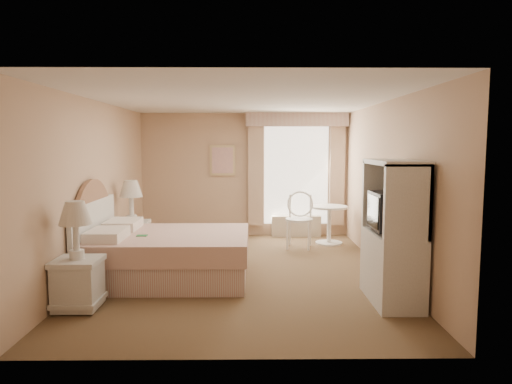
{
  "coord_description": "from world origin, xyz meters",
  "views": [
    {
      "loc": [
        0.13,
        -6.56,
        1.88
      ],
      "look_at": [
        0.2,
        0.3,
        1.15
      ],
      "focal_mm": 32.0,
      "sensor_mm": 36.0,
      "label": 1
    }
  ],
  "objects_px": {
    "nightstand_far": "(132,229)",
    "cafe_chair": "(300,215)",
    "bed": "(162,253)",
    "nightstand_near": "(78,270)",
    "armoire": "(393,244)",
    "round_table": "(329,219)"
  },
  "relations": [
    {
      "from": "nightstand_far",
      "to": "cafe_chair",
      "type": "xyz_separation_m",
      "value": [
        2.85,
        0.77,
        0.11
      ]
    },
    {
      "from": "bed",
      "to": "cafe_chair",
      "type": "xyz_separation_m",
      "value": [
        2.13,
        1.98,
        0.23
      ]
    },
    {
      "from": "nightstand_near",
      "to": "nightstand_far",
      "type": "relative_size",
      "value": 0.97
    },
    {
      "from": "nightstand_near",
      "to": "bed",
      "type": "bearing_deg",
      "value": 58.41
    },
    {
      "from": "bed",
      "to": "nightstand_far",
      "type": "bearing_deg",
      "value": 120.95
    },
    {
      "from": "nightstand_far",
      "to": "cafe_chair",
      "type": "height_order",
      "value": "nightstand_far"
    },
    {
      "from": "nightstand_far",
      "to": "cafe_chair",
      "type": "distance_m",
      "value": 2.96
    },
    {
      "from": "nightstand_near",
      "to": "cafe_chair",
      "type": "relative_size",
      "value": 1.2
    },
    {
      "from": "bed",
      "to": "cafe_chair",
      "type": "distance_m",
      "value": 2.92
    },
    {
      "from": "nightstand_near",
      "to": "armoire",
      "type": "relative_size",
      "value": 0.72
    },
    {
      "from": "nightstand_near",
      "to": "round_table",
      "type": "distance_m",
      "value": 4.85
    },
    {
      "from": "nightstand_near",
      "to": "nightstand_far",
      "type": "height_order",
      "value": "nightstand_far"
    },
    {
      "from": "round_table",
      "to": "bed",
      "type": "bearing_deg",
      "value": -140.55
    },
    {
      "from": "cafe_chair",
      "to": "armoire",
      "type": "xyz_separation_m",
      "value": [
        0.8,
        -2.93,
        0.11
      ]
    },
    {
      "from": "cafe_chair",
      "to": "armoire",
      "type": "relative_size",
      "value": 0.6
    },
    {
      "from": "nightstand_far",
      "to": "cafe_chair",
      "type": "relative_size",
      "value": 1.24
    },
    {
      "from": "nightstand_far",
      "to": "round_table",
      "type": "xyz_separation_m",
      "value": [
        3.44,
        1.03,
        0.0
      ]
    },
    {
      "from": "bed",
      "to": "cafe_chair",
      "type": "height_order",
      "value": "bed"
    },
    {
      "from": "armoire",
      "to": "bed",
      "type": "bearing_deg",
      "value": 161.91
    },
    {
      "from": "round_table",
      "to": "nightstand_far",
      "type": "bearing_deg",
      "value": -163.3
    },
    {
      "from": "round_table",
      "to": "cafe_chair",
      "type": "bearing_deg",
      "value": -156.09
    },
    {
      "from": "round_table",
      "to": "armoire",
      "type": "height_order",
      "value": "armoire"
    }
  ]
}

